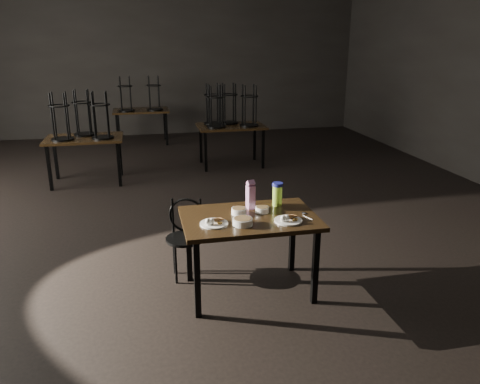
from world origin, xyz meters
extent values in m
plane|color=black|center=(0.00, 0.00, 0.00)|extent=(12.00, 12.00, 0.00)
cube|color=black|center=(0.00, 6.00, 1.60)|extent=(10.00, 0.04, 3.20)
cube|color=black|center=(0.57, -1.79, 0.73)|extent=(1.20, 0.80, 0.04)
cube|color=black|center=(0.05, -2.11, 0.35)|extent=(0.05, 0.05, 0.71)
cube|color=black|center=(1.09, -2.11, 0.35)|extent=(0.05, 0.05, 0.71)
cube|color=black|center=(0.05, -1.47, 0.35)|extent=(0.05, 0.05, 0.71)
cube|color=black|center=(1.09, -1.47, 0.35)|extent=(0.05, 0.05, 0.71)
cylinder|color=white|center=(0.23, -1.90, 0.76)|extent=(0.24, 0.24, 0.01)
cube|color=#AD743D|center=(0.24, -1.87, 0.81)|extent=(0.09, 0.09, 0.04)
cube|color=#AD743D|center=(0.26, -1.87, 0.81)|extent=(0.10, 0.10, 0.03)
ellipsoid|color=white|center=(0.17, -1.94, 0.79)|extent=(0.05, 0.05, 0.06)
ellipsoid|color=white|center=(0.21, -1.94, 0.79)|extent=(0.05, 0.05, 0.06)
cylinder|color=white|center=(0.87, -1.97, 0.76)|extent=(0.24, 0.24, 0.01)
cube|color=#AD743D|center=(0.87, -1.93, 0.81)|extent=(0.09, 0.09, 0.04)
cube|color=#AD743D|center=(0.90, -1.93, 0.81)|extent=(0.10, 0.10, 0.03)
ellipsoid|color=white|center=(0.81, -2.00, 0.79)|extent=(0.05, 0.05, 0.06)
ellipsoid|color=white|center=(0.85, -2.00, 0.79)|extent=(0.05, 0.05, 0.06)
cylinder|color=white|center=(0.49, -1.71, 0.78)|extent=(0.14, 0.14, 0.05)
cylinder|color=brown|center=(0.49, -1.71, 0.80)|extent=(0.12, 0.12, 0.01)
cylinder|color=white|center=(0.71, -1.70, 0.77)|extent=(0.13, 0.13, 0.05)
cylinder|color=brown|center=(0.71, -1.70, 0.79)|extent=(0.11, 0.11, 0.01)
cylinder|color=white|center=(0.47, -1.97, 0.78)|extent=(0.17, 0.17, 0.06)
cylinder|color=brown|center=(0.47, -1.97, 0.80)|extent=(0.15, 0.15, 0.01)
cube|color=#87186C|center=(0.63, -1.59, 0.86)|extent=(0.08, 0.08, 0.22)
cube|color=#87186C|center=(0.63, -1.59, 0.99)|extent=(0.08, 0.08, 0.07)
cylinder|color=#B6EE46|center=(0.89, -1.56, 0.85)|extent=(0.12, 0.12, 0.19)
cylinder|color=navy|center=(0.89, -1.56, 0.96)|extent=(0.13, 0.13, 0.03)
ellipsoid|color=silver|center=(1.07, -1.82, 0.75)|extent=(0.06, 0.07, 0.01)
cube|color=silver|center=(1.07, -1.92, 0.75)|extent=(0.05, 0.12, 0.00)
cylinder|color=black|center=(0.02, -1.39, 0.41)|extent=(0.37, 0.37, 0.03)
torus|color=black|center=(0.06, -1.24, 0.60)|extent=(0.35, 0.11, 0.35)
cylinder|color=black|center=(0.12, -1.29, 0.21)|extent=(0.02, 0.02, 0.41)
cylinder|color=black|center=(-0.08, -1.29, 0.21)|extent=(0.02, 0.02, 0.41)
cylinder|color=black|center=(-0.08, -1.50, 0.21)|extent=(0.02, 0.02, 0.41)
cylinder|color=black|center=(0.12, -1.50, 0.21)|extent=(0.02, 0.02, 0.41)
cube|color=black|center=(-1.21, 2.14, 0.73)|extent=(1.20, 0.80, 0.04)
cube|color=black|center=(-1.73, 1.82, 0.35)|extent=(0.05, 0.05, 0.71)
cube|color=black|center=(-0.69, 1.82, 0.35)|extent=(0.05, 0.05, 0.71)
cube|color=black|center=(-1.73, 2.46, 0.35)|extent=(0.05, 0.05, 0.71)
cube|color=black|center=(-0.69, 2.46, 0.35)|extent=(0.05, 0.05, 0.71)
cylinder|color=black|center=(-1.51, 1.99, 0.77)|extent=(0.34, 0.34, 0.03)
torus|color=black|center=(-1.51, 1.99, 1.27)|extent=(0.32, 0.32, 0.02)
cylinder|color=black|center=(-1.42, 2.09, 1.13)|extent=(0.03, 0.03, 0.70)
cylinder|color=black|center=(-1.61, 2.09, 1.13)|extent=(0.03, 0.03, 0.70)
cylinder|color=black|center=(-1.61, 1.89, 1.13)|extent=(0.03, 0.03, 0.70)
cylinder|color=black|center=(-1.42, 1.89, 1.13)|extent=(0.03, 0.03, 0.70)
cylinder|color=black|center=(-0.91, 1.99, 0.77)|extent=(0.34, 0.34, 0.03)
torus|color=black|center=(-0.91, 1.99, 1.27)|extent=(0.32, 0.32, 0.02)
cylinder|color=black|center=(-0.82, 2.09, 1.13)|extent=(0.03, 0.03, 0.70)
cylinder|color=black|center=(-1.01, 2.09, 1.13)|extent=(0.03, 0.03, 0.70)
cylinder|color=black|center=(-1.01, 1.89, 1.13)|extent=(0.03, 0.03, 0.70)
cylinder|color=black|center=(-0.82, 1.89, 1.13)|extent=(0.03, 0.03, 0.70)
cylinder|color=black|center=(-1.21, 2.32, 0.77)|extent=(0.34, 0.34, 0.03)
torus|color=black|center=(-1.21, 2.32, 1.27)|extent=(0.32, 0.32, 0.02)
cylinder|color=black|center=(-1.12, 2.42, 1.13)|extent=(0.03, 0.03, 0.70)
cylinder|color=black|center=(-1.31, 2.42, 1.13)|extent=(0.03, 0.03, 0.70)
cylinder|color=black|center=(-1.31, 2.22, 1.13)|extent=(0.03, 0.03, 0.70)
cylinder|color=black|center=(-1.12, 2.22, 1.13)|extent=(0.03, 0.03, 0.70)
cube|color=black|center=(1.29, 2.70, 0.73)|extent=(1.20, 0.80, 0.04)
cube|color=black|center=(0.77, 2.38, 0.35)|extent=(0.05, 0.05, 0.71)
cube|color=black|center=(1.81, 2.38, 0.35)|extent=(0.05, 0.05, 0.71)
cube|color=black|center=(0.77, 3.02, 0.35)|extent=(0.05, 0.05, 0.71)
cube|color=black|center=(1.81, 3.02, 0.35)|extent=(0.05, 0.05, 0.71)
cylinder|color=black|center=(0.99, 2.55, 0.77)|extent=(0.34, 0.34, 0.03)
torus|color=black|center=(0.99, 2.55, 1.27)|extent=(0.32, 0.32, 0.02)
cylinder|color=black|center=(1.09, 2.65, 1.13)|extent=(0.03, 0.03, 0.70)
cylinder|color=black|center=(0.89, 2.65, 1.13)|extent=(0.03, 0.03, 0.70)
cylinder|color=black|center=(0.89, 2.45, 1.13)|extent=(0.03, 0.03, 0.70)
cylinder|color=black|center=(1.09, 2.45, 1.13)|extent=(0.03, 0.03, 0.70)
cylinder|color=black|center=(1.59, 2.55, 0.77)|extent=(0.34, 0.34, 0.03)
torus|color=black|center=(1.59, 2.55, 1.27)|extent=(0.32, 0.32, 0.02)
cylinder|color=black|center=(1.69, 2.65, 1.13)|extent=(0.03, 0.03, 0.70)
cylinder|color=black|center=(1.49, 2.65, 1.13)|extent=(0.03, 0.03, 0.70)
cylinder|color=black|center=(1.49, 2.45, 1.13)|extent=(0.03, 0.03, 0.70)
cylinder|color=black|center=(1.69, 2.45, 1.13)|extent=(0.03, 0.03, 0.70)
cylinder|color=black|center=(1.29, 2.88, 0.77)|extent=(0.34, 0.34, 0.03)
torus|color=black|center=(1.29, 2.88, 1.27)|extent=(0.32, 0.32, 0.02)
cylinder|color=black|center=(1.39, 2.98, 1.13)|extent=(0.03, 0.03, 0.70)
cylinder|color=black|center=(1.19, 2.98, 1.13)|extent=(0.03, 0.03, 0.70)
cylinder|color=black|center=(1.19, 2.78, 1.13)|extent=(0.03, 0.03, 0.70)
cylinder|color=black|center=(1.39, 2.78, 1.13)|extent=(0.03, 0.03, 0.70)
cylinder|color=black|center=(0.99, 2.88, 0.77)|extent=(0.34, 0.34, 0.03)
torus|color=black|center=(0.99, 2.88, 1.27)|extent=(0.32, 0.32, 0.02)
cylinder|color=black|center=(1.09, 2.98, 1.13)|extent=(0.03, 0.03, 0.70)
cylinder|color=black|center=(0.89, 2.98, 1.13)|extent=(0.03, 0.03, 0.70)
cylinder|color=black|center=(0.89, 2.78, 1.13)|extent=(0.03, 0.03, 0.70)
cylinder|color=black|center=(1.09, 2.78, 1.13)|extent=(0.03, 0.03, 0.70)
cube|color=black|center=(-0.28, 5.00, 0.73)|extent=(1.20, 0.80, 0.04)
cube|color=black|center=(-0.80, 4.68, 0.35)|extent=(0.05, 0.05, 0.71)
cube|color=black|center=(0.24, 4.68, 0.35)|extent=(0.05, 0.05, 0.71)
cube|color=black|center=(-0.80, 5.32, 0.35)|extent=(0.05, 0.05, 0.71)
cube|color=black|center=(0.24, 5.32, 0.35)|extent=(0.05, 0.05, 0.71)
cylinder|color=black|center=(-0.58, 4.85, 0.77)|extent=(0.34, 0.34, 0.03)
torus|color=black|center=(-0.58, 4.85, 1.27)|extent=(0.32, 0.32, 0.02)
cylinder|color=black|center=(-0.48, 4.95, 1.13)|extent=(0.03, 0.03, 0.70)
cylinder|color=black|center=(-0.68, 4.95, 1.13)|extent=(0.03, 0.03, 0.70)
cylinder|color=black|center=(-0.68, 4.75, 1.13)|extent=(0.03, 0.03, 0.70)
cylinder|color=black|center=(-0.48, 4.75, 1.13)|extent=(0.03, 0.03, 0.70)
cylinder|color=black|center=(0.02, 4.85, 0.77)|extent=(0.34, 0.34, 0.03)
torus|color=black|center=(0.02, 4.85, 1.27)|extent=(0.32, 0.32, 0.02)
cylinder|color=black|center=(0.12, 4.95, 1.13)|extent=(0.03, 0.03, 0.70)
cylinder|color=black|center=(-0.08, 4.95, 1.13)|extent=(0.03, 0.03, 0.70)
cylinder|color=black|center=(-0.08, 4.75, 1.13)|extent=(0.03, 0.03, 0.70)
cylinder|color=black|center=(0.12, 4.75, 1.13)|extent=(0.03, 0.03, 0.70)
camera|label=1|loc=(-0.33, -5.56, 2.27)|focal=35.00mm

